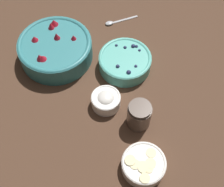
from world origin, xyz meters
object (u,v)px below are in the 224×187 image
Objects in this scene: bowl_blueberries at (125,61)px; jar_chocolate at (139,116)px; bowl_strawberries at (55,48)px; bowl_bananas at (144,164)px; bowl_cream at (106,100)px.

jar_chocolate is at bearing -39.96° from bowl_blueberries.
bowl_strawberries reaches higher than bowl_bananas.
bowl_strawberries is 0.25m from bowl_blueberries.
bowl_cream reaches higher than bowl_bananas.
bowl_blueberries is at bearing 140.04° from jar_chocolate.
bowl_strawberries is at bearing 177.02° from jar_chocolate.
bowl_strawberries is at bearing 165.24° from bowl_bananas.
bowl_bananas is 1.36× the size of jar_chocolate.
bowl_blueberries is 0.38m from bowl_bananas.
jar_chocolate reaches higher than bowl_blueberries.
jar_chocolate is at bearing 8.11° from bowl_cream.
jar_chocolate reaches higher than bowl_cream.
bowl_blueberries reaches higher than bowl_cream.
bowl_blueberries is at bearing 29.75° from bowl_strawberries.
bowl_blueberries reaches higher than bowl_bananas.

